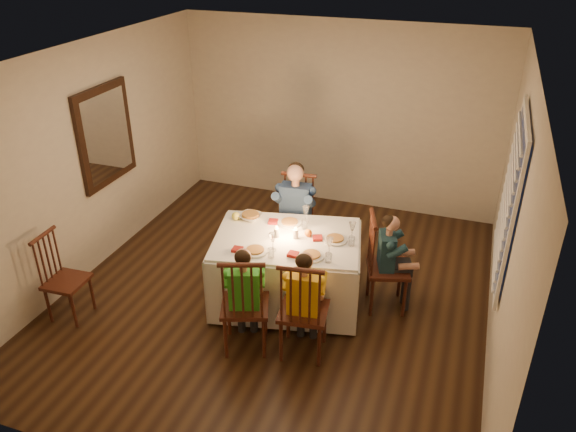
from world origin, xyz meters
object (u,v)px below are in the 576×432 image
(child_teal, at_px, (384,305))
(adult, at_px, (295,260))
(chair_near_right, at_px, (303,351))
(chair_end, at_px, (384,305))
(chair_adult, at_px, (295,260))
(child_yellow, at_px, (303,351))
(dining_table, at_px, (287,256))
(child_green, at_px, (247,345))
(serving_bowl, at_px, (251,217))
(chair_extra, at_px, (74,315))
(chair_near_left, at_px, (247,345))

(child_teal, bearing_deg, adult, 48.76)
(chair_near_right, xyz_separation_m, chair_end, (0.61, 0.99, 0.00))
(chair_adult, bearing_deg, child_yellow, -73.82)
(adult, distance_m, child_yellow, 1.65)
(dining_table, relative_size, child_yellow, 1.54)
(child_teal, bearing_deg, chair_end, -0.00)
(adult, bearing_deg, child_green, -93.33)
(chair_near_right, distance_m, serving_bowl, 1.58)
(chair_near_right, height_order, chair_extra, chair_near_right)
(chair_near_left, distance_m, chair_extra, 1.93)
(adult, distance_m, child_green, 1.64)
(chair_end, bearing_deg, chair_near_left, 116.35)
(dining_table, bearing_deg, chair_adult, 90.82)
(chair_end, xyz_separation_m, adult, (-1.22, 0.55, 0.00))
(dining_table, bearing_deg, child_yellow, -72.12)
(chair_near_right, xyz_separation_m, serving_bowl, (-0.93, 0.98, 0.83))
(serving_bowl, bearing_deg, chair_near_right, -46.28)
(chair_near_left, relative_size, child_teal, 0.99)
(chair_end, height_order, chair_extra, chair_end)
(chair_near_left, xyz_separation_m, chair_near_right, (0.55, 0.11, 0.00))
(chair_end, relative_size, child_yellow, 0.97)
(dining_table, relative_size, serving_bowl, 7.19)
(chair_extra, relative_size, serving_bowl, 4.02)
(dining_table, bearing_deg, child_green, -110.90)
(chair_extra, height_order, adult, adult)
(adult, bearing_deg, chair_near_right, -73.82)
(adult, height_order, serving_bowl, serving_bowl)
(dining_table, height_order, child_teal, dining_table)
(chair_near_left, xyz_separation_m, child_yellow, (0.55, 0.11, 0.00))
(adult, bearing_deg, serving_bowl, -125.50)
(chair_near_right, relative_size, chair_extra, 1.12)
(adult, height_order, child_green, adult)
(adult, height_order, child_teal, adult)
(child_green, relative_size, child_teal, 1.01)
(chair_near_left, height_order, child_green, child_green)
(chair_adult, xyz_separation_m, chair_end, (1.22, -0.55, 0.00))
(chair_end, relative_size, child_green, 0.98)
(dining_table, xyz_separation_m, chair_near_right, (0.42, -0.73, -0.57))
(chair_near_left, bearing_deg, adult, -107.54)
(dining_table, distance_m, child_yellow, 1.01)
(adult, bearing_deg, chair_extra, -141.20)
(chair_extra, distance_m, child_green, 1.93)
(chair_near_left, xyz_separation_m, adult, (-0.06, 1.64, 0.00))
(chair_end, height_order, child_yellow, child_yellow)
(child_green, distance_m, child_teal, 1.59)
(dining_table, height_order, child_yellow, dining_table)
(adult, xyz_separation_m, child_green, (0.06, -1.64, 0.00))
(child_yellow, bearing_deg, dining_table, -67.77)
(chair_extra, distance_m, child_teal, 3.33)
(chair_end, height_order, child_teal, child_teal)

